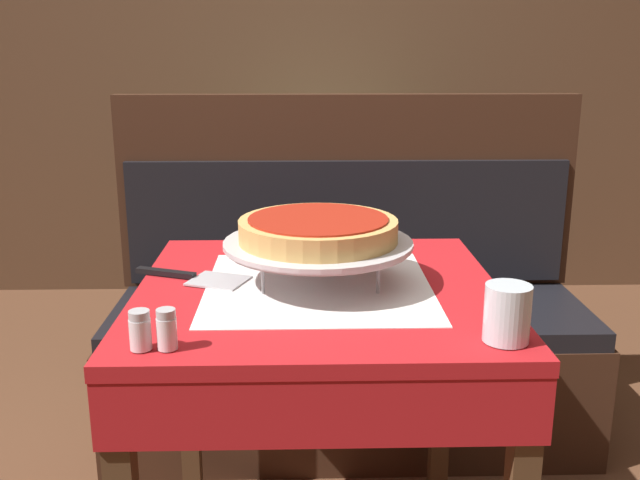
# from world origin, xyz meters

# --- Properties ---
(dining_table_front) EXTENTS (0.78, 0.78, 0.78)m
(dining_table_front) POSITION_xyz_m (0.00, 0.00, 0.68)
(dining_table_front) COLOR red
(dining_table_front) RESTS_ON ground_plane
(dining_table_rear) EXTENTS (0.84, 0.84, 0.78)m
(dining_table_rear) POSITION_xyz_m (0.09, 1.77, 0.66)
(dining_table_rear) COLOR #1E6B33
(dining_table_rear) RESTS_ON ground_plane
(booth_bench) EXTENTS (1.56, 0.53, 1.12)m
(booth_bench) POSITION_xyz_m (0.12, 0.76, 0.32)
(booth_bench) COLOR #3D2316
(booth_bench) RESTS_ON ground_plane
(back_wall_panel) EXTENTS (6.00, 0.04, 2.40)m
(back_wall_panel) POSITION_xyz_m (0.00, 2.27, 1.20)
(back_wall_panel) COLOR brown
(back_wall_panel) RESTS_ON ground_plane
(pizza_pan_stand) EXTENTS (0.41, 0.41, 0.09)m
(pizza_pan_stand) POSITION_xyz_m (0.00, 0.02, 0.87)
(pizza_pan_stand) COLOR #ADADB2
(pizza_pan_stand) RESTS_ON dining_table_front
(deep_dish_pizza) EXTENTS (0.34, 0.34, 0.05)m
(deep_dish_pizza) POSITION_xyz_m (0.00, 0.02, 0.90)
(deep_dish_pizza) COLOR tan
(deep_dish_pizza) RESTS_ON pizza_pan_stand
(pizza_server) EXTENTS (0.27, 0.15, 0.01)m
(pizza_server) POSITION_xyz_m (-0.27, 0.06, 0.78)
(pizza_server) COLOR #BCBCC1
(pizza_server) RESTS_ON dining_table_front
(water_glass_near) EXTENTS (0.08, 0.08, 0.10)m
(water_glass_near) POSITION_xyz_m (0.32, -0.30, 0.83)
(water_glass_near) COLOR silver
(water_glass_near) RESTS_ON dining_table_front
(salt_shaker) EXTENTS (0.04, 0.04, 0.07)m
(salt_shaker) POSITION_xyz_m (-0.31, -0.32, 0.81)
(salt_shaker) COLOR silver
(salt_shaker) RESTS_ON dining_table_front
(pepper_shaker) EXTENTS (0.03, 0.03, 0.07)m
(pepper_shaker) POSITION_xyz_m (-0.26, -0.32, 0.82)
(pepper_shaker) COLOR silver
(pepper_shaker) RESTS_ON dining_table_front
(napkin_holder) EXTENTS (0.10, 0.05, 0.09)m
(napkin_holder) POSITION_xyz_m (-0.04, 0.34, 0.83)
(napkin_holder) COLOR #B2B2B7
(napkin_holder) RESTS_ON dining_table_front
(condiment_caddy) EXTENTS (0.11, 0.11, 0.14)m
(condiment_caddy) POSITION_xyz_m (0.17, 1.81, 0.82)
(condiment_caddy) COLOR black
(condiment_caddy) RESTS_ON dining_table_rear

